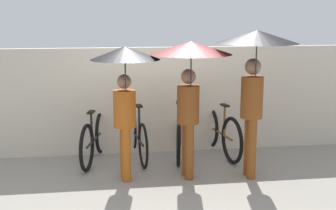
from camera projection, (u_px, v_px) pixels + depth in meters
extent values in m
plane|color=gray|center=(172.00, 190.00, 6.39)|extent=(30.00, 30.00, 0.00)
cube|color=beige|center=(156.00, 100.00, 8.01)|extent=(10.26, 0.12, 1.81)
torus|color=black|center=(101.00, 132.00, 8.03)|extent=(0.23, 0.73, 0.74)
torus|color=black|center=(87.00, 148.00, 7.09)|extent=(0.23, 0.73, 0.74)
cylinder|color=black|center=(95.00, 139.00, 7.56)|extent=(0.26, 0.94, 0.04)
cylinder|color=black|center=(91.00, 128.00, 7.35)|extent=(0.04, 0.04, 0.47)
cube|color=black|center=(91.00, 112.00, 7.30)|extent=(0.13, 0.22, 0.03)
cylinder|color=black|center=(101.00, 113.00, 7.96)|extent=(0.04, 0.04, 0.67)
cylinder|color=black|center=(100.00, 93.00, 7.90)|extent=(0.43, 0.13, 0.03)
torus|color=black|center=(132.00, 130.00, 8.21)|extent=(0.11, 0.71, 0.71)
torus|color=black|center=(143.00, 146.00, 7.23)|extent=(0.11, 0.71, 0.71)
cylinder|color=black|center=(137.00, 137.00, 7.72)|extent=(0.13, 1.02, 0.04)
cylinder|color=black|center=(139.00, 124.00, 7.50)|extent=(0.04, 0.04, 0.55)
cube|color=black|center=(139.00, 106.00, 7.44)|extent=(0.11, 0.21, 0.03)
cylinder|color=black|center=(132.00, 109.00, 8.14)|extent=(0.04, 0.04, 0.73)
cylinder|color=black|center=(132.00, 89.00, 8.07)|extent=(0.44, 0.07, 0.03)
torus|color=black|center=(180.00, 129.00, 8.33)|extent=(0.18, 0.68, 0.68)
torus|color=black|center=(179.00, 145.00, 7.33)|extent=(0.18, 0.68, 0.68)
cylinder|color=brown|center=(179.00, 136.00, 7.83)|extent=(0.22, 1.01, 0.04)
cylinder|color=brown|center=(179.00, 121.00, 7.60)|extent=(0.04, 0.04, 0.61)
cube|color=black|center=(179.00, 102.00, 7.54)|extent=(0.13, 0.21, 0.03)
cylinder|color=brown|center=(180.00, 110.00, 8.27)|extent=(0.04, 0.04, 0.68)
cylinder|color=brown|center=(180.00, 91.00, 8.20)|extent=(0.44, 0.11, 0.03)
torus|color=black|center=(209.00, 126.00, 8.37)|extent=(0.17, 0.76, 0.76)
torus|color=black|center=(232.00, 140.00, 7.46)|extent=(0.17, 0.76, 0.76)
cylinder|color=brown|center=(220.00, 133.00, 7.91)|extent=(0.18, 0.97, 0.04)
cylinder|color=brown|center=(224.00, 121.00, 7.70)|extent=(0.04, 0.04, 0.50)
cube|color=black|center=(225.00, 105.00, 7.65)|extent=(0.12, 0.21, 0.03)
cylinder|color=brown|center=(210.00, 107.00, 8.30)|extent=(0.04, 0.04, 0.70)
cylinder|color=brown|center=(210.00, 87.00, 8.23)|extent=(0.44, 0.09, 0.03)
cylinder|color=#B25619|center=(125.00, 151.00, 6.82)|extent=(0.13, 0.13, 0.78)
cylinder|color=#B25619|center=(126.00, 155.00, 6.65)|extent=(0.13, 0.13, 0.78)
cylinder|color=#B25619|center=(125.00, 109.00, 6.61)|extent=(0.32, 0.32, 0.53)
sphere|color=#997051|center=(124.00, 82.00, 6.53)|extent=(0.20, 0.20, 0.20)
cylinder|color=#332D28|center=(126.00, 84.00, 6.40)|extent=(0.02, 0.02, 0.68)
cone|color=black|center=(125.00, 53.00, 6.32)|extent=(0.96, 0.96, 0.18)
cylinder|color=brown|center=(186.00, 149.00, 6.91)|extent=(0.13, 0.13, 0.82)
cylinder|color=brown|center=(189.00, 152.00, 6.73)|extent=(0.13, 0.13, 0.82)
cylinder|color=brown|center=(188.00, 104.00, 6.68)|extent=(0.32, 0.32, 0.55)
sphere|color=#997051|center=(188.00, 76.00, 6.60)|extent=(0.21, 0.21, 0.21)
cylinder|color=#332D28|center=(191.00, 80.00, 6.48)|extent=(0.02, 0.02, 0.70)
cone|color=#591919|center=(191.00, 48.00, 6.39)|extent=(1.13, 1.13, 0.18)
cylinder|color=brown|center=(248.00, 146.00, 6.92)|extent=(0.13, 0.13, 0.89)
cylinder|color=brown|center=(252.00, 149.00, 6.75)|extent=(0.13, 0.13, 0.89)
cylinder|color=brown|center=(252.00, 97.00, 6.69)|extent=(0.32, 0.32, 0.61)
sphere|color=#997051|center=(253.00, 67.00, 6.60)|extent=(0.23, 0.23, 0.23)
cylinder|color=#332D28|center=(256.00, 70.00, 6.47)|extent=(0.02, 0.02, 0.74)
cone|color=black|center=(257.00, 37.00, 6.38)|extent=(1.15, 1.15, 0.18)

